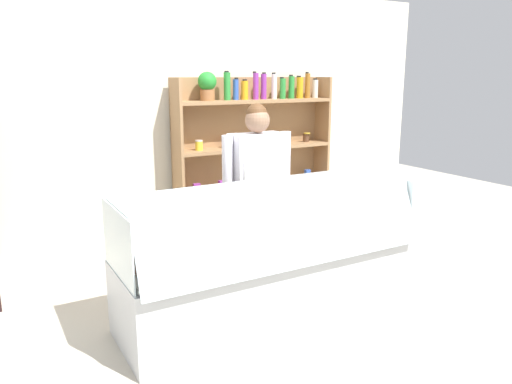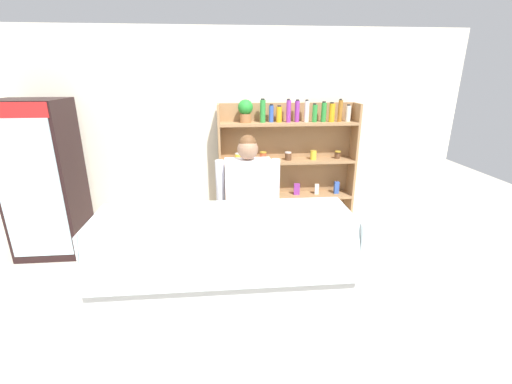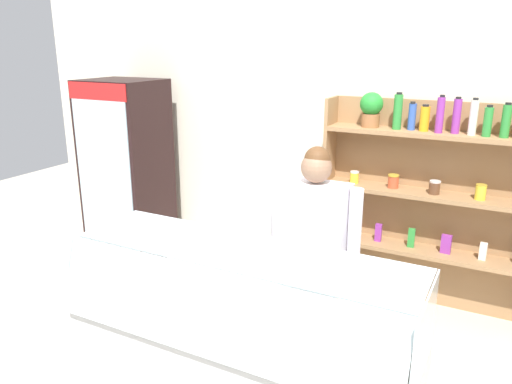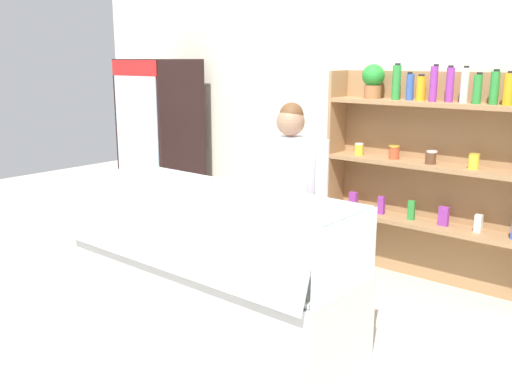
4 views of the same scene
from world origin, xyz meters
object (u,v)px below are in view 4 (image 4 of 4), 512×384
at_px(drinks_fridge, 161,146).
at_px(shop_clerk, 289,191).
at_px(shelving_unit, 431,165).
at_px(deli_display_case, 210,284).

relative_size(drinks_fridge, shop_clerk, 1.19).
bearing_deg(shop_clerk, shelving_unit, 62.93).
bearing_deg(drinks_fridge, deli_display_case, -33.44).
relative_size(drinks_fridge, shelving_unit, 1.02).
height_order(drinks_fridge, shelving_unit, drinks_fridge).
bearing_deg(shop_clerk, drinks_fridge, 161.15).
bearing_deg(shop_clerk, deli_display_case, -113.13).
relative_size(deli_display_case, shop_clerk, 1.41).
xyz_separation_m(shelving_unit, deli_display_case, (-0.84, -1.75, -0.71)).
bearing_deg(drinks_fridge, shelving_unit, 6.47).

